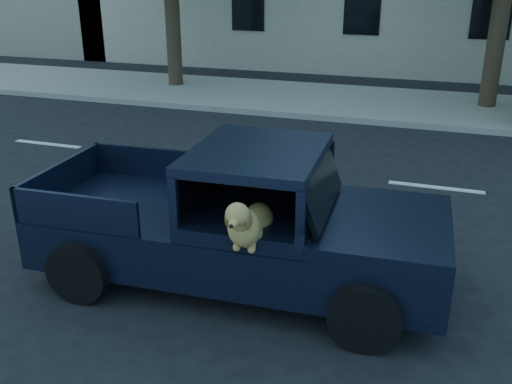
% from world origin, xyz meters
% --- Properties ---
extents(ground, '(120.00, 120.00, 0.00)m').
position_xyz_m(ground, '(0.00, 0.00, 0.00)').
color(ground, black).
rests_on(ground, ground).
extents(far_sidewalk, '(60.00, 4.00, 0.15)m').
position_xyz_m(far_sidewalk, '(0.00, 9.20, 0.07)').
color(far_sidewalk, gray).
rests_on(far_sidewalk, ground).
extents(lane_stripes, '(21.60, 0.14, 0.01)m').
position_xyz_m(lane_stripes, '(2.00, 3.40, 0.01)').
color(lane_stripes, silver).
rests_on(lane_stripes, ground).
extents(pickup_truck, '(4.81, 2.49, 1.69)m').
position_xyz_m(pickup_truck, '(1.78, -0.61, 0.57)').
color(pickup_truck, black).
rests_on(pickup_truck, ground).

